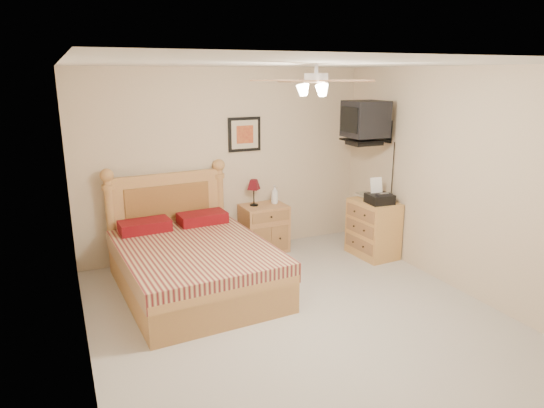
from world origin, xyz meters
The scene contains 17 objects.
floor centered at (0.00, 0.00, 0.00)m, with size 4.50×4.50×0.00m, color #ADA79C.
ceiling centered at (0.00, 0.00, 2.50)m, with size 4.00×4.50×0.04m, color white.
wall_back centered at (0.00, 2.25, 1.25)m, with size 4.00×0.04×2.50m, color beige.
wall_front centered at (0.00, -2.25, 1.25)m, with size 4.00×0.04×2.50m, color beige.
wall_left centered at (-2.00, 0.00, 1.25)m, with size 0.04×4.50×2.50m, color beige.
wall_right centered at (2.00, 0.00, 1.25)m, with size 0.04×4.50×2.50m, color beige.
bed centered at (-0.78, 1.12, 0.66)m, with size 1.56×2.04×1.32m, color tan, non-canonical shape.
nightstand centered at (0.45, 2.00, 0.33)m, with size 0.61×0.46×0.66m, color #A86839.
table_lamp centered at (0.33, 2.06, 0.84)m, with size 0.20×0.20×0.37m, color #5A0D16, non-canonical shape.
lotion_bottle centered at (0.63, 2.03, 0.79)m, with size 0.10×0.10×0.26m, color white.
framed_picture centered at (0.27, 2.23, 1.62)m, with size 0.46×0.04×0.46m, color black.
dresser centered at (1.73, 1.22, 0.38)m, with size 0.45×0.65×0.77m, color tan.
fax_machine centered at (1.72, 1.10, 0.93)m, with size 0.31×0.33×0.33m, color black, non-canonical shape.
magazine_lower centered at (1.66, 1.44, 0.78)m, with size 0.22×0.29×0.03m, color beige.
magazine_upper centered at (1.67, 1.46, 0.81)m, with size 0.19×0.26×0.02m, color gray.
wall_tv centered at (1.75, 1.34, 1.81)m, with size 0.56×0.46×0.58m, color black, non-canonical shape.
ceiling_fan centered at (0.00, -0.20, 2.36)m, with size 1.14×1.14×0.28m, color white, non-canonical shape.
Camera 1 is at (-2.08, -3.92, 2.42)m, focal length 32.00 mm.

